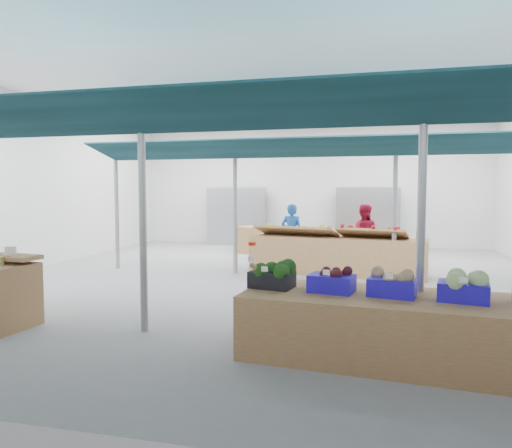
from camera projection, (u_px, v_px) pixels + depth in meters
The scene contains 20 objects.
floor at pixel (274, 279), 9.81m from camera, with size 13.00×13.00×0.00m, color slate.
hall at pixel (285, 160), 11.02m from camera, with size 13.00×13.00×13.00m.
pole_grid at pixel (298, 195), 7.81m from camera, with size 10.00×4.60×3.00m.
awnings at pixel (298, 138), 7.74m from camera, with size 9.50×7.08×0.30m.
back_shelving_left at pixel (237, 217), 16.13m from camera, with size 2.00×0.50×2.00m, color #B23F33.
back_shelving_right at pixel (367, 218), 15.11m from camera, with size 2.00×0.50×2.00m, color #B23F33.
veg_counter at pixel (411, 330), 5.00m from camera, with size 3.70×1.23×0.72m, color brown.
fruit_counter at pixel (336, 255), 10.44m from camera, with size 3.94×0.94×0.84m, color brown.
far_counter at pixel (311, 243), 13.12m from camera, with size 4.52×0.90×0.81m, color brown.
vendor_left at pixel (292, 234), 11.75m from camera, with size 0.57×0.38×1.57m, color #1B54B2.
vendor_right at pixel (363, 236), 11.34m from camera, with size 0.77×0.60×1.57m, color #A41433.
crate_broccoli at pixel (272, 274), 5.48m from camera, with size 0.56×0.45×0.35m.
crate_beets at pixel (332, 280), 5.25m from camera, with size 0.56×0.45×0.29m.
crate_celeriac at pixel (392, 283), 5.03m from camera, with size 0.56×0.45×0.31m.
crate_cabbage at pixel (463, 286), 4.79m from camera, with size 0.56×0.45×0.35m.
sparrow at pixel (256, 268), 5.41m from camera, with size 0.12×0.09×0.11m.
pole_ribbon at pixel (252, 245), 6.79m from camera, with size 0.12×0.12×0.28m.
apple_heap_yellow at pixel (296, 229), 10.63m from camera, with size 2.01×1.12×0.27m.
apple_heap_red at pixel (372, 231), 10.04m from camera, with size 1.62×1.03×0.27m.
pineapple at pixel (419, 232), 9.70m from camera, with size 0.14×0.14×0.39m.
Camera 1 is at (1.84, -9.53, 1.87)m, focal length 32.00 mm.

